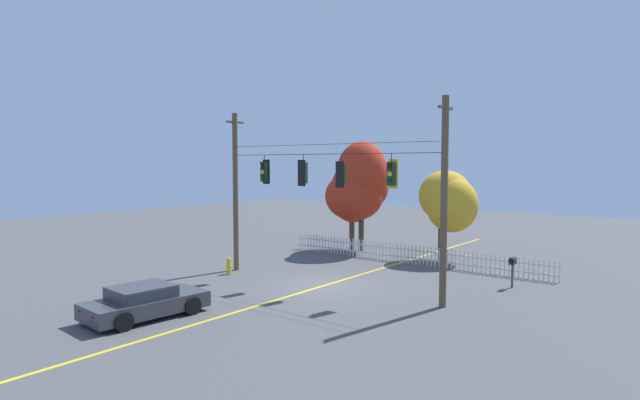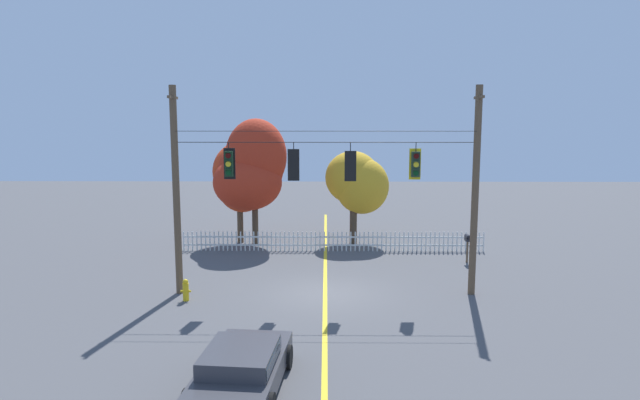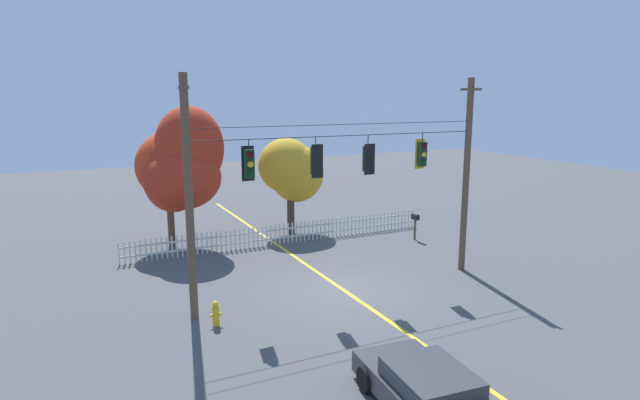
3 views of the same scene
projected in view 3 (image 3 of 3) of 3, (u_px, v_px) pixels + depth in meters
name	position (u px, v px, depth m)	size (l,w,h in m)	color
ground	(344.00, 290.00, 19.77)	(80.00, 80.00, 0.00)	#4C4C4F
lane_centerline_stripe	(344.00, 290.00, 19.77)	(0.16, 36.00, 0.01)	gold
signal_support_span	(345.00, 185.00, 18.99)	(11.45, 1.10, 7.86)	brown
traffic_signal_westbound_side	(249.00, 164.00, 17.27)	(0.43, 0.38, 1.38)	black
traffic_signal_northbound_secondary	(316.00, 161.00, 18.29)	(0.43, 0.38, 1.41)	black
traffic_signal_southbound_primary	(368.00, 159.00, 19.20)	(0.43, 0.38, 1.43)	black
traffic_signal_northbound_primary	(422.00, 154.00, 20.25)	(0.43, 0.38, 1.39)	black
white_picket_fence	(284.00, 233.00, 25.96)	(15.34, 0.06, 1.00)	silver
autumn_maple_near_fence	(174.00, 171.00, 25.10)	(3.59, 3.12, 5.58)	brown
autumn_maple_mid	(184.00, 164.00, 24.88)	(3.89, 3.85, 6.72)	#473828
autumn_oak_far_east	(291.00, 170.00, 27.79)	(3.43, 2.86, 4.99)	#473828
parked_car	(428.00, 389.00, 12.02)	(2.31, 4.29, 1.15)	#38383D
fire_hydrant	(216.00, 314.00, 16.68)	(0.38, 0.22, 0.82)	gold
roadside_mailbox	(415.00, 218.00, 26.58)	(0.25, 0.44, 1.34)	brown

